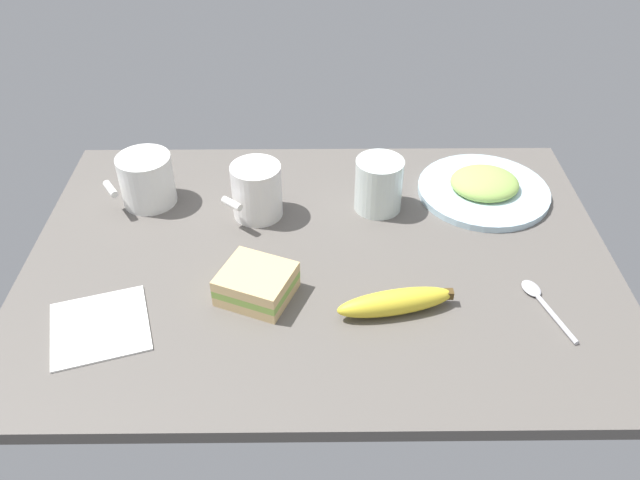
% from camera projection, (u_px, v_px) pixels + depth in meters
% --- Properties ---
extents(tabletop, '(0.90, 0.64, 0.02)m').
position_uv_depth(tabletop, '(320.00, 260.00, 1.01)').
color(tabletop, '#5B5651').
rests_on(tabletop, ground).
extents(plate_of_food, '(0.23, 0.23, 0.04)m').
position_uv_depth(plate_of_food, '(484.00, 187.00, 1.13)').
color(plate_of_food, silver).
rests_on(plate_of_food, tabletop).
extents(coffee_mug_black, '(0.11, 0.10, 0.09)m').
position_uv_depth(coffee_mug_black, '(146.00, 179.00, 1.09)').
color(coffee_mug_black, white).
rests_on(coffee_mug_black, tabletop).
extents(coffee_mug_milky, '(0.10, 0.10, 0.09)m').
position_uv_depth(coffee_mug_milky, '(257.00, 190.00, 1.06)').
color(coffee_mug_milky, white).
rests_on(coffee_mug_milky, tabletop).
extents(sandwich_main, '(0.12, 0.12, 0.04)m').
position_uv_depth(sandwich_main, '(256.00, 284.00, 0.92)').
color(sandwich_main, '#DBB77A').
rests_on(sandwich_main, tabletop).
extents(glass_of_milk, '(0.08, 0.08, 0.09)m').
position_uv_depth(glass_of_milk, '(378.00, 188.00, 1.08)').
color(glass_of_milk, silver).
rests_on(glass_of_milk, tabletop).
extents(banana, '(0.17, 0.07, 0.04)m').
position_uv_depth(banana, '(396.00, 302.00, 0.89)').
color(banana, yellow).
rests_on(banana, tabletop).
extents(spoon, '(0.05, 0.13, 0.01)m').
position_uv_depth(spoon, '(541.00, 300.00, 0.92)').
color(spoon, silver).
rests_on(spoon, tabletop).
extents(paper_napkin, '(0.16, 0.16, 0.00)m').
position_uv_depth(paper_napkin, '(100.00, 327.00, 0.88)').
color(paper_napkin, white).
rests_on(paper_napkin, tabletop).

